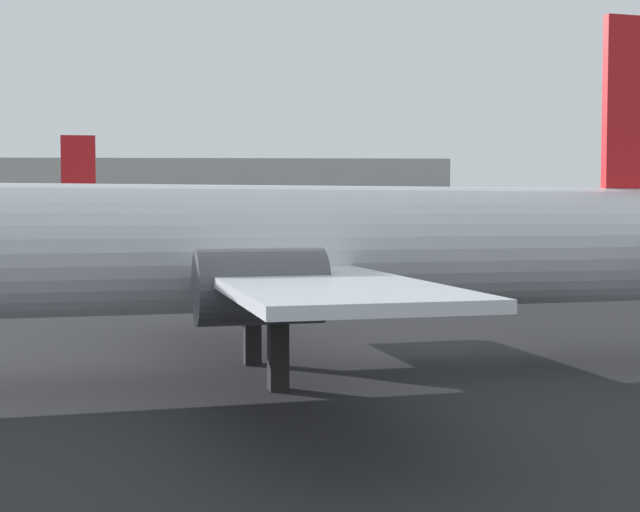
% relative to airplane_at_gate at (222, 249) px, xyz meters
% --- Properties ---
extents(airplane_at_gate, '(37.43, 22.73, 10.78)m').
position_rel_airplane_at_gate_xyz_m(airplane_at_gate, '(0.00, 0.00, 0.00)').
color(airplane_at_gate, silver).
rests_on(airplane_at_gate, ground_plane).
extents(airplane_distant, '(30.17, 23.05, 10.86)m').
position_rel_airplane_at_gate_xyz_m(airplane_distant, '(-4.46, 45.80, -0.09)').
color(airplane_distant, silver).
rests_on(airplane_distant, ground_plane).
extents(terminal_building, '(81.87, 24.76, 13.18)m').
position_rel_airplane_at_gate_xyz_m(terminal_building, '(-14.08, 120.26, 2.96)').
color(terminal_building, '#B7B7B2').
rests_on(terminal_building, ground_plane).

